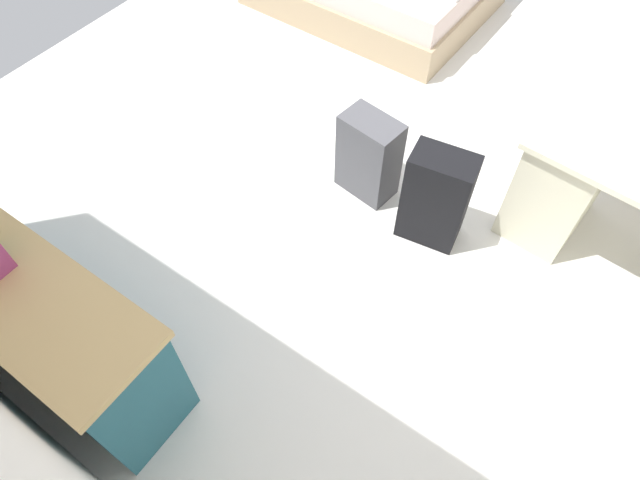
% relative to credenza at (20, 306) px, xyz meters
% --- Properties ---
extents(ground_plane, '(6.09, 6.09, 0.00)m').
position_rel_credenza_xyz_m(ground_plane, '(-0.94, -2.16, -0.39)').
color(ground_plane, silver).
extents(credenza, '(1.80, 0.48, 0.77)m').
position_rel_credenza_xyz_m(credenza, '(0.00, 0.00, 0.00)').
color(credenza, '#235B6B').
rests_on(credenza, ground_plane).
extents(suitcase_black, '(0.39, 0.27, 0.64)m').
position_rel_credenza_xyz_m(suitcase_black, '(-1.31, -1.81, -0.06)').
color(suitcase_black, black).
rests_on(suitcase_black, ground_plane).
extents(suitcase_spare_grey, '(0.39, 0.27, 0.57)m').
position_rel_credenza_xyz_m(suitcase_spare_grey, '(-0.80, -1.91, -0.10)').
color(suitcase_spare_grey, '#4C4C51').
rests_on(suitcase_spare_grey, ground_plane).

